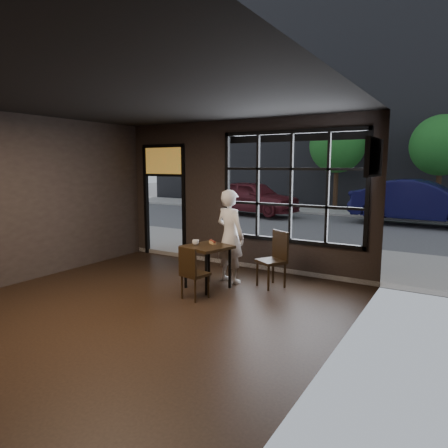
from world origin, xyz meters
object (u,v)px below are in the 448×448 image
Objects in this scene: cafe_table at (208,267)px; chair_near at (195,272)px; man at (230,236)px; navy_car at (421,202)px.

chair_near reaches higher than cafe_table.
cafe_table is 0.76m from man.
navy_car is at bearing 90.80° from cafe_table.
man is at bearing -80.69° from chair_near.
cafe_table is 0.45× the size of man.
chair_near is 1.23m from man.
cafe_table is 0.16× the size of navy_car.
cafe_table is 0.61m from chair_near.
navy_car is at bearing -92.62° from chair_near.
cafe_table is at bearing 169.42° from navy_car.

